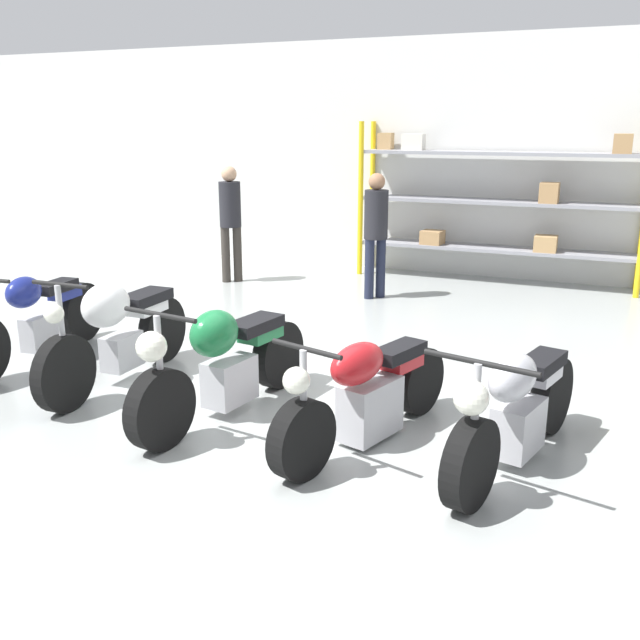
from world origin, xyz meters
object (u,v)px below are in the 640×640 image
(motorcycle_blue, at_px, (33,317))
(motorcycle_red, at_px, (366,394))
(person_browsing, at_px, (376,226))
(motorcycle_green, at_px, (224,362))
(motorcycle_white, at_px, (117,330))
(shelving_rack, at_px, (496,199))
(person_near_rack, at_px, (230,214))
(motorcycle_silver, at_px, (516,409))

(motorcycle_blue, bearing_deg, motorcycle_red, 77.64)
(person_browsing, bearing_deg, motorcycle_blue, 100.53)
(motorcycle_green, distance_m, motorcycle_red, 1.24)
(motorcycle_red, bearing_deg, motorcycle_blue, -80.83)
(motorcycle_white, bearing_deg, motorcycle_red, 82.50)
(motorcycle_white, relative_size, motorcycle_red, 1.04)
(shelving_rack, bearing_deg, motorcycle_white, -112.10)
(motorcycle_green, bearing_deg, motorcycle_white, -93.04)
(motorcycle_blue, height_order, motorcycle_green, motorcycle_green)
(motorcycle_blue, distance_m, person_browsing, 4.55)
(motorcycle_blue, height_order, person_near_rack, person_near_rack)
(motorcycle_silver, bearing_deg, person_browsing, -136.40)
(motorcycle_white, relative_size, motorcycle_silver, 1.03)
(person_near_rack, bearing_deg, motorcycle_blue, 141.56)
(motorcycle_white, bearing_deg, person_browsing, 164.43)
(motorcycle_blue, height_order, person_browsing, person_browsing)
(motorcycle_silver, bearing_deg, motorcycle_blue, -81.61)
(motorcycle_green, xyz_separation_m, person_near_rack, (-2.53, 4.50, 0.56))
(shelving_rack, height_order, motorcycle_white, shelving_rack)
(shelving_rack, height_order, motorcycle_silver, shelving_rack)
(shelving_rack, distance_m, motorcycle_blue, 6.68)
(motorcycle_blue, bearing_deg, motorcycle_green, 74.74)
(motorcycle_green, bearing_deg, person_near_rack, -142.08)
(shelving_rack, bearing_deg, person_near_rack, -156.58)
(shelving_rack, height_order, motorcycle_green, shelving_rack)
(motorcycle_white, height_order, motorcycle_silver, motorcycle_white)
(motorcycle_white, xyz_separation_m, motorcycle_red, (2.52, -0.29, -0.13))
(motorcycle_red, distance_m, motorcycle_silver, 1.08)
(motorcycle_green, height_order, motorcycle_red, motorcycle_green)
(motorcycle_silver, xyz_separation_m, person_browsing, (-2.52, 4.36, 0.57))
(person_near_rack, bearing_deg, shelving_rack, -106.19)
(motorcycle_white, xyz_separation_m, motorcycle_silver, (3.59, -0.26, -0.09))
(motorcycle_green, distance_m, person_browsing, 4.40)
(motorcycle_blue, relative_size, motorcycle_silver, 1.06)
(motorcycle_blue, height_order, motorcycle_white, motorcycle_white)
(motorcycle_green, distance_m, person_near_rack, 5.19)
(motorcycle_silver, bearing_deg, motorcycle_red, -74.67)
(shelving_rack, height_order, motorcycle_red, shelving_rack)
(motorcycle_green, relative_size, motorcycle_silver, 1.05)
(motorcycle_white, relative_size, person_near_rack, 1.20)
(motorcycle_blue, distance_m, motorcycle_silver, 4.78)
(motorcycle_blue, xyz_separation_m, motorcycle_silver, (4.76, -0.43, -0.04))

